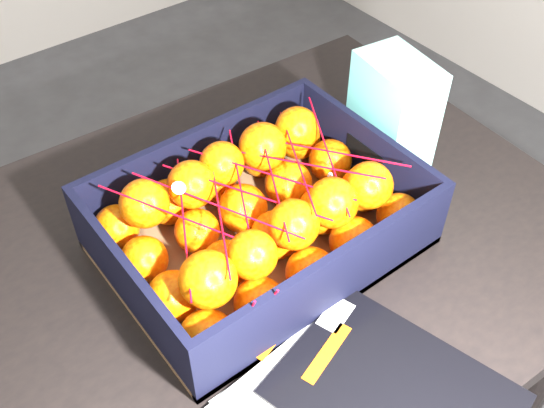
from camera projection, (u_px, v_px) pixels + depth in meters
ground at (174, 384)px, 1.63m from camera, size 3.50×3.50×0.00m
table at (213, 304)px, 1.01m from camera, size 1.24×0.86×0.75m
produce_crate at (260, 227)px, 0.95m from camera, size 0.45×0.34×0.12m
clementine_heap at (261, 212)px, 0.93m from camera, size 0.42×0.31×0.13m
mesh_net at (258, 191)px, 0.88m from camera, size 0.37×0.30×0.09m
retail_carton at (392, 116)px, 1.04m from camera, size 0.11×0.15×0.20m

